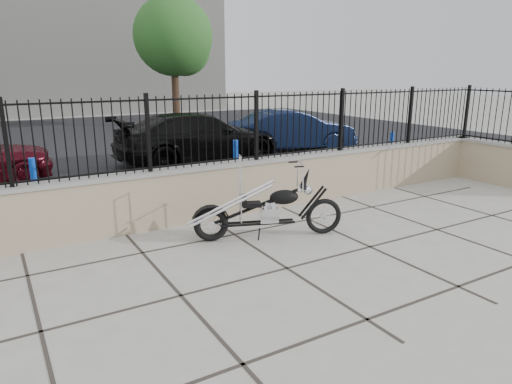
{
  "coord_description": "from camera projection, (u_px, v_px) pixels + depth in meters",
  "views": [
    {
      "loc": [
        -3.2,
        -4.61,
        2.55
      ],
      "look_at": [
        0.36,
        1.43,
        0.67
      ],
      "focal_mm": 32.0,
      "sensor_mm": 36.0,
      "label": 1
    }
  ],
  "objects": [
    {
      "name": "iron_fence",
      "position": [
        206.0,
        131.0,
        7.74
      ],
      "size": [
        14.0,
        0.08,
        1.2
      ],
      "primitive_type": "cube",
      "color": "black",
      "rests_on": "retaining_wall"
    },
    {
      "name": "fence_return",
      "position": [
        511.0,
        116.0,
        10.1
      ],
      "size": [
        0.08,
        2.3,
        1.2
      ],
      "primitive_type": "cube",
      "color": "black",
      "rests_on": "wall_return"
    },
    {
      "name": "wall_return",
      "position": [
        504.0,
        164.0,
        10.38
      ],
      "size": [
        0.36,
        2.5,
        0.96
      ],
      "primitive_type": "cube",
      "color": "gray",
      "rests_on": "ground_plane"
    },
    {
      "name": "parking_lot",
      "position": [
        92.0,
        143.0,
        16.47
      ],
      "size": [
        30.0,
        30.0,
        0.0
      ],
      "primitive_type": "plane",
      "color": "black",
      "rests_on": "ground"
    },
    {
      "name": "background_building",
      "position": [
        37.0,
        45.0,
        27.09
      ],
      "size": [
        22.0,
        6.0,
        8.0
      ],
      "primitive_type": "cube",
      "color": "beige",
      "rests_on": "ground_plane"
    },
    {
      "name": "bollard_a",
      "position": [
        35.0,
        184.0,
        8.58
      ],
      "size": [
        0.15,
        0.15,
        0.98
      ],
      "primitive_type": "cylinder",
      "rotation": [
        0.0,
        0.0,
        -0.34
      ],
      "color": "blue",
      "rests_on": "ground_plane"
    },
    {
      "name": "ground_plane",
      "position": [
        287.0,
        268.0,
        6.06
      ],
      "size": [
        90.0,
        90.0,
        0.0
      ],
      "primitive_type": "plane",
      "color": "#99968E",
      "rests_on": "ground"
    },
    {
      "name": "car_black",
      "position": [
        199.0,
        137.0,
        13.03
      ],
      "size": [
        4.85,
        2.03,
        1.4
      ],
      "primitive_type": "imported",
      "rotation": [
        0.0,
        0.0,
        1.59
      ],
      "color": "black",
      "rests_on": "parking_lot"
    },
    {
      "name": "retaining_wall",
      "position": [
        207.0,
        192.0,
        8.02
      ],
      "size": [
        14.0,
        0.36,
        0.96
      ],
      "primitive_type": "cube",
      "color": "gray",
      "rests_on": "ground_plane"
    },
    {
      "name": "tree_right",
      "position": [
        173.0,
        32.0,
        20.58
      ],
      "size": [
        3.57,
        3.57,
        6.03
      ],
      "rotation": [
        0.0,
        0.0,
        0.18
      ],
      "color": "#382619",
      "rests_on": "ground_plane"
    },
    {
      "name": "car_blue",
      "position": [
        292.0,
        130.0,
        14.81
      ],
      "size": [
        4.25,
        2.33,
        1.33
      ],
      "primitive_type": "imported",
      "rotation": [
        0.0,
        0.0,
        1.33
      ],
      "color": "#0E1835",
      "rests_on": "parking_lot"
    },
    {
      "name": "bollard_b",
      "position": [
        236.0,
        162.0,
        10.58
      ],
      "size": [
        0.16,
        0.16,
        1.0
      ],
      "primitive_type": "cylinder",
      "rotation": [
        0.0,
        0.0,
        -0.4
      ],
      "color": "blue",
      "rests_on": "ground_plane"
    },
    {
      "name": "chopper_motorcycle",
      "position": [
        266.0,
        196.0,
        7.01
      ],
      "size": [
        2.25,
        1.14,
        1.35
      ],
      "primitive_type": null,
      "rotation": [
        0.0,
        0.0,
        -0.35
      ],
      "color": "black",
      "rests_on": "ground_plane"
    },
    {
      "name": "bollard_c",
      "position": [
        391.0,
        148.0,
        12.76
      ],
      "size": [
        0.13,
        0.13,
        0.89
      ],
      "primitive_type": "cylinder",
      "rotation": [
        0.0,
        0.0,
        0.22
      ],
      "color": "#0B1AA8",
      "rests_on": "ground_plane"
    }
  ]
}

